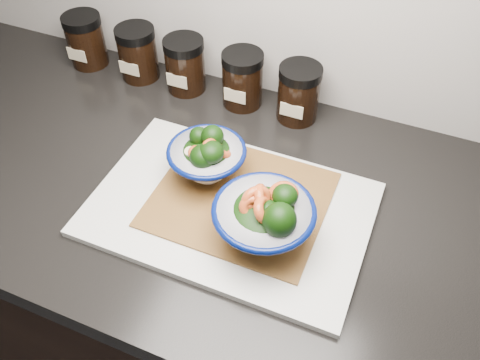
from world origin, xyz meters
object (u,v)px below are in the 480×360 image
at_px(spice_jar_a, 86,40).
at_px(spice_jar_e, 299,93).
at_px(cutting_board, 230,209).
at_px(spice_jar_d, 242,79).
at_px(spice_jar_c, 185,65).
at_px(bowl_left, 207,158).
at_px(spice_jar_b, 138,53).
at_px(bowl_right, 265,218).

height_order(spice_jar_a, spice_jar_e, same).
bearing_deg(cutting_board, spice_jar_d, 108.59).
height_order(spice_jar_c, spice_jar_d, same).
relative_size(spice_jar_d, spice_jar_e, 1.00).
bearing_deg(bowl_left, spice_jar_e, 69.79).
height_order(cutting_board, spice_jar_a, spice_jar_a).
height_order(spice_jar_b, spice_jar_d, same).
relative_size(spice_jar_a, spice_jar_d, 1.00).
bearing_deg(bowl_right, bowl_left, 146.88).
bearing_deg(spice_jar_d, bowl_right, -62.19).
height_order(spice_jar_d, spice_jar_e, same).
xyz_separation_m(bowl_left, bowl_right, (0.14, -0.09, 0.01)).
height_order(cutting_board, spice_jar_d, spice_jar_d).
bearing_deg(spice_jar_c, cutting_board, -51.52).
bearing_deg(spice_jar_c, spice_jar_d, 0.00).
relative_size(spice_jar_a, spice_jar_c, 1.00).
height_order(cutting_board, spice_jar_c, spice_jar_c).
bearing_deg(spice_jar_e, spice_jar_b, 180.00).
bearing_deg(spice_jar_a, spice_jar_d, 0.00).
relative_size(bowl_right, spice_jar_c, 1.37).
xyz_separation_m(spice_jar_c, spice_jar_d, (0.13, 0.00, 0.00)).
bearing_deg(spice_jar_b, spice_jar_c, 0.00).
bearing_deg(bowl_right, cutting_board, 150.70).
height_order(bowl_right, spice_jar_b, bowl_right).
distance_m(spice_jar_c, spice_jar_e, 0.24).
relative_size(spice_jar_a, spice_jar_b, 1.00).
distance_m(bowl_left, spice_jar_e, 0.24).
xyz_separation_m(cutting_board, bowl_right, (0.07, -0.04, 0.06)).
xyz_separation_m(bowl_right, spice_jar_a, (-0.53, 0.32, -0.01)).
xyz_separation_m(cutting_board, spice_jar_a, (-0.46, 0.28, 0.05)).
distance_m(cutting_board, spice_jar_b, 0.43).
relative_size(cutting_board, bowl_right, 2.91).
relative_size(bowl_right, spice_jar_b, 1.37).
relative_size(bowl_left, spice_jar_b, 1.18).
bearing_deg(cutting_board, spice_jar_a, 149.02).
relative_size(cutting_board, spice_jar_c, 3.98).
xyz_separation_m(spice_jar_a, spice_jar_d, (0.37, 0.00, 0.00)).
bearing_deg(bowl_right, spice_jar_d, 117.81).
distance_m(bowl_right, spice_jar_d, 0.36).
bearing_deg(spice_jar_a, spice_jar_b, 0.00).
xyz_separation_m(spice_jar_c, spice_jar_e, (0.24, 0.00, 0.00)).
bearing_deg(spice_jar_c, spice_jar_e, 0.00).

